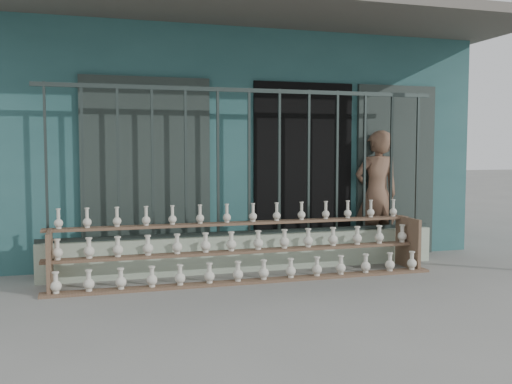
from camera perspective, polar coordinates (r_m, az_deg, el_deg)
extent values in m
plane|color=slate|center=(5.96, 2.76, -10.34)|extent=(60.00, 60.00, 0.00)
cube|color=#275253|center=(9.93, -5.40, 4.83)|extent=(7.00, 5.00, 3.20)
cube|color=black|center=(7.79, 4.66, 2.04)|extent=(1.40, 0.12, 2.40)
cube|color=#1F2A26|center=(7.26, -10.89, 1.82)|extent=(1.60, 0.08, 2.40)
cube|color=#1F2A26|center=(8.36, 13.75, 2.08)|extent=(1.20, 0.08, 2.40)
cube|color=#59544C|center=(7.10, -0.48, 17.69)|extent=(7.40, 2.00, 0.12)
cube|color=#A9BBA1|center=(7.12, -0.69, -6.06)|extent=(5.00, 0.20, 0.45)
cube|color=#283330|center=(6.76, -20.26, 2.72)|extent=(0.03, 0.03, 1.80)
cube|color=#283330|center=(6.75, -16.94, 2.80)|extent=(0.03, 0.03, 1.80)
cube|color=#283330|center=(6.75, -13.61, 2.86)|extent=(0.03, 0.03, 1.80)
cube|color=#283330|center=(6.78, -10.30, 2.92)|extent=(0.03, 0.03, 1.80)
cube|color=#283330|center=(6.84, -7.03, 2.97)|extent=(0.03, 0.03, 1.80)
cube|color=#283330|center=(6.91, -3.82, 3.00)|extent=(0.03, 0.03, 1.80)
cube|color=#283330|center=(7.01, -0.69, 3.03)|extent=(0.03, 0.03, 1.80)
cube|color=#283330|center=(7.12, 2.35, 3.05)|extent=(0.03, 0.03, 1.80)
cube|color=#283330|center=(7.26, 5.28, 3.06)|extent=(0.03, 0.03, 1.80)
cube|color=#283330|center=(7.41, 8.10, 3.06)|extent=(0.03, 0.03, 1.80)
cube|color=#283330|center=(7.58, 10.80, 3.05)|extent=(0.03, 0.03, 1.80)
cube|color=#283330|center=(7.77, 13.37, 3.04)|extent=(0.03, 0.03, 1.80)
cube|color=#283330|center=(7.97, 15.82, 3.02)|extent=(0.03, 0.03, 1.80)
cube|color=#283330|center=(7.04, -0.70, 10.13)|extent=(5.00, 0.04, 0.05)
cube|color=#283330|center=(7.08, -0.69, -4.07)|extent=(5.00, 0.04, 0.05)
cube|color=brown|center=(6.51, -0.51, -8.93)|extent=(4.50, 0.18, 0.03)
cube|color=brown|center=(6.68, -1.10, -5.96)|extent=(4.50, 0.18, 0.03)
cube|color=brown|center=(6.88, -1.66, -3.14)|extent=(4.50, 0.18, 0.03)
cube|color=brown|center=(6.47, -19.94, -6.52)|extent=(0.04, 0.55, 0.64)
cube|color=brown|center=(7.53, 14.94, -4.90)|extent=(0.04, 0.55, 0.64)
imported|color=brown|center=(8.06, 11.99, -0.24)|extent=(0.65, 0.43, 1.76)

